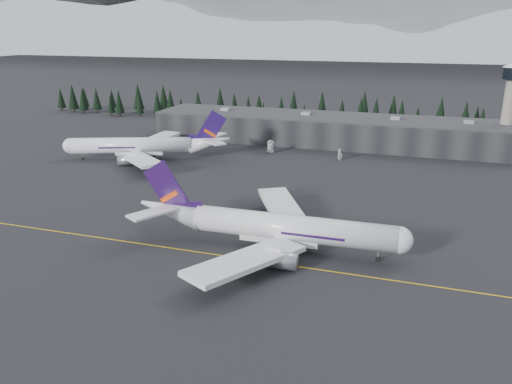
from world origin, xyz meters
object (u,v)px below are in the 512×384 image
(jet_main, at_px, (269,226))
(jet_parked, at_px, (146,146))
(terminal, at_px, (327,129))
(gse_vehicle_a, at_px, (270,151))
(control_tower, at_px, (511,98))
(gse_vehicle_b, at_px, (340,158))

(jet_main, xyz_separation_m, jet_parked, (-71.82, 66.78, -0.05))
(terminal, relative_size, gse_vehicle_a, 28.45)
(terminal, distance_m, gse_vehicle_a, 33.49)
(control_tower, distance_m, jet_main, 140.52)
(gse_vehicle_b, bearing_deg, control_tower, 83.41)
(terminal, bearing_deg, gse_vehicle_b, -69.47)
(terminal, bearing_deg, gse_vehicle_a, -125.17)
(jet_main, distance_m, gse_vehicle_a, 96.11)
(terminal, height_order, jet_parked, jet_parked)
(jet_parked, distance_m, gse_vehicle_a, 51.83)
(jet_main, relative_size, gse_vehicle_b, 14.89)
(gse_vehicle_a, bearing_deg, gse_vehicle_b, -31.57)
(terminal, distance_m, jet_parked, 82.67)
(control_tower, height_order, gse_vehicle_a, control_tower)
(control_tower, distance_m, jet_parked, 150.65)
(control_tower, height_order, jet_parked, control_tower)
(jet_parked, bearing_deg, gse_vehicle_a, -171.35)
(jet_main, distance_m, gse_vehicle_b, 89.56)
(control_tower, xyz_separation_m, jet_parked, (-138.97, -55.37, -17.80))
(jet_main, distance_m, jet_parked, 98.07)
(gse_vehicle_b, bearing_deg, jet_main, -35.88)
(jet_parked, xyz_separation_m, gse_vehicle_a, (44.94, 25.36, -4.82))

